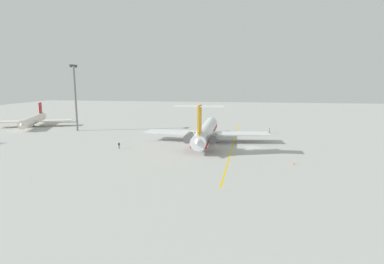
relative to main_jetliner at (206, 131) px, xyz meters
name	(u,v)px	position (x,y,z in m)	size (l,w,h in m)	color
ground	(252,148)	(-4.65, -12.45, -3.14)	(344.45, 344.45, 0.00)	#ADADA8
main_jetliner	(206,131)	(0.00, 0.00, 0.00)	(39.44, 35.16, 11.52)	silver
airliner_mid_left	(33,120)	(19.52, 66.87, -0.70)	(26.81, 26.95, 8.28)	silver
ground_crew_near_nose	(269,130)	(18.97, -19.09, -2.03)	(0.43, 0.28, 1.75)	black
ground_crew_near_tail	(119,145)	(-11.11, 20.77, -2.05)	(0.30, 0.36, 1.73)	black
safety_cone_nose	(294,163)	(-19.62, -20.32, -2.87)	(0.40, 0.40, 0.55)	#EA590F
taxiway_centreline	(234,143)	(1.11, -7.73, -3.14)	(74.28, 0.36, 0.01)	gold
light_mast	(75,95)	(13.93, 46.02, 9.21)	(4.00, 0.70, 22.32)	slate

